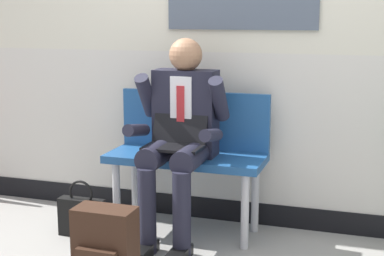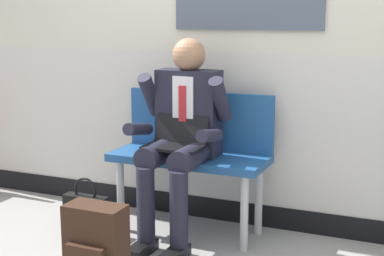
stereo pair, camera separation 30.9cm
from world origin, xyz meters
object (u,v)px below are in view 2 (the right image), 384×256
object	(u,v)px
bench_with_person	(193,148)
backpack	(96,249)
handbag	(86,213)
person_seated	(181,133)

from	to	relation	value
bench_with_person	backpack	xyz separation A→B (m)	(-0.12, -1.01, -0.33)
backpack	handbag	world-z (taller)	backpack
person_seated	handbag	size ratio (longest dim) A/B	3.39
bench_with_person	backpack	bearing A→B (deg)	-96.63
handbag	person_seated	bearing A→B (deg)	13.78
backpack	handbag	size ratio (longest dim) A/B	1.23
person_seated	backpack	xyz separation A→B (m)	(-0.12, -0.81, -0.47)
backpack	bench_with_person	bearing A→B (deg)	83.37
bench_with_person	person_seated	distance (m)	0.24
bench_with_person	person_seated	size ratio (longest dim) A/B	0.80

